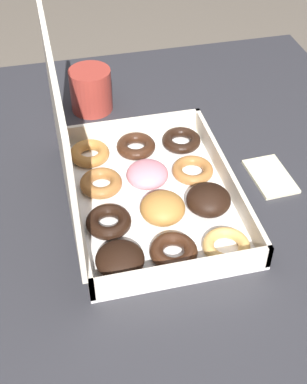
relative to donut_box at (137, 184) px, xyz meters
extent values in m
plane|color=#6B6054|center=(0.04, -0.06, -0.75)|extent=(8.00, 8.00, 0.00)
cube|color=#2D2D33|center=(0.04, -0.06, -0.07)|extent=(1.01, 0.94, 0.03)
cylinder|color=#2D2D33|center=(0.50, -0.48, -0.42)|extent=(0.06, 0.06, 0.67)
cube|color=white|center=(0.01, -0.03, -0.05)|extent=(0.39, 0.28, 0.01)
cube|color=beige|center=(0.01, -0.17, -0.02)|extent=(0.39, 0.01, 0.04)
cube|color=beige|center=(0.01, 0.11, -0.02)|extent=(0.39, 0.01, 0.04)
cube|color=beige|center=(-0.18, -0.03, -0.02)|extent=(0.01, 0.28, 0.04)
cube|color=beige|center=(0.19, -0.03, -0.02)|extent=(0.01, 0.28, 0.04)
cube|color=beige|center=(0.01, 0.11, 0.12)|extent=(0.39, 0.01, 0.25)
torus|color=tan|center=(-0.14, -0.11, -0.04)|extent=(0.08, 0.08, 0.02)
ellipsoid|color=black|center=(-0.04, -0.11, -0.02)|extent=(0.08, 0.08, 0.04)
torus|color=#9E6633|center=(0.05, -0.12, -0.04)|extent=(0.08, 0.08, 0.02)
torus|color=black|center=(0.15, -0.12, -0.03)|extent=(0.08, 0.08, 0.02)
torus|color=#381E11|center=(-0.13, -0.03, -0.03)|extent=(0.08, 0.08, 0.02)
ellipsoid|color=#B77A38|center=(-0.04, -0.03, -0.02)|extent=(0.08, 0.08, 0.04)
ellipsoid|color=pink|center=(0.05, -0.03, -0.03)|extent=(0.08, 0.08, 0.04)
torus|color=#381E11|center=(0.15, -0.03, -0.03)|extent=(0.08, 0.08, 0.02)
ellipsoid|color=black|center=(-0.13, 0.06, -0.03)|extent=(0.08, 0.08, 0.03)
torus|color=black|center=(-0.04, 0.06, -0.03)|extent=(0.08, 0.08, 0.02)
torus|color=#9E6633|center=(0.05, 0.06, -0.03)|extent=(0.08, 0.08, 0.02)
torus|color=#B77A38|center=(0.14, 0.06, -0.03)|extent=(0.08, 0.08, 0.02)
cylinder|color=#A3382D|center=(0.32, 0.03, 0.00)|extent=(0.09, 0.09, 0.09)
cylinder|color=black|center=(0.32, 0.03, 0.04)|extent=(0.07, 0.07, 0.01)
cube|color=beige|center=(0.02, -0.26, -0.05)|extent=(0.11, 0.07, 0.01)
camera|label=1|loc=(-0.66, 0.13, 0.60)|focal=50.00mm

